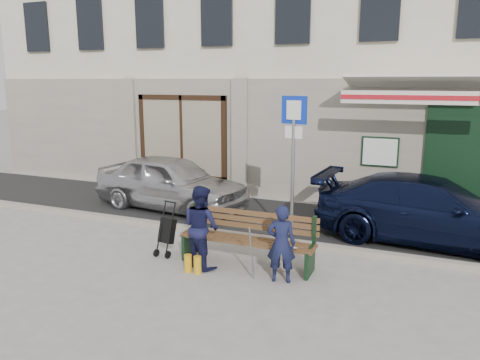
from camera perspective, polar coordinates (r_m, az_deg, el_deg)
The scene contains 11 objects.
ground at distance 8.31m, azimuth -4.08°, elevation -10.30°, with size 80.00×80.00×0.00m, color #9E9991.
asphalt_lane at distance 11.01m, azimuth 3.19°, elevation -4.60°, with size 60.00×3.20×0.01m, color #282828.
curb at distance 9.57m, azimuth -0.03°, elevation -6.83°, with size 60.00×0.18×0.12m, color #9E9384.
building at distance 15.80m, azimuth 10.28°, elevation 18.49°, with size 20.00×8.27×10.00m.
car_silver at distance 11.73m, azimuth -8.42°, elevation -0.27°, with size 1.60×3.98×1.36m, color silver.
car_navy at distance 9.94m, azimuth 22.21°, elevation -3.45°, with size 1.83×4.49×1.30m, color black.
parking_sign at distance 9.11m, azimuth 6.52°, elevation 4.33°, with size 0.53×0.13×2.87m.
bench at distance 8.16m, azimuth 0.57°, elevation -7.25°, with size 2.40×1.17×0.98m.
man at distance 7.47m, azimuth 5.04°, elevation -7.74°, with size 0.46×0.30×1.26m, color #151939.
woman at distance 8.03m, azimuth -4.75°, elevation -5.68°, with size 0.70×0.54×1.43m, color #141638.
stroller at distance 8.74m, azimuth -8.90°, elevation -6.24°, with size 0.33×0.43×0.98m.
Camera 1 is at (3.48, -6.85, 3.16)m, focal length 35.00 mm.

